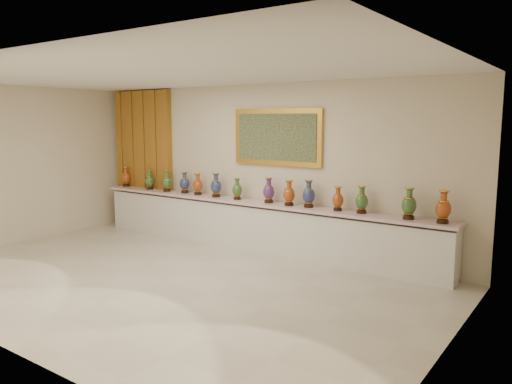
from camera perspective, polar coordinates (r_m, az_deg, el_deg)
ground at (r=7.60m, az=-10.59°, el=-9.98°), size 8.00×8.00×0.00m
room at (r=10.73m, az=-10.72°, el=3.99°), size 8.00×8.00×8.00m
counter at (r=9.15m, az=-0.41°, el=-3.89°), size 7.28×0.48×0.90m
vase_0 at (r=11.38m, az=-14.65°, el=1.60°), size 0.24×0.24×0.43m
vase_1 at (r=10.77m, az=-12.07°, el=1.26°), size 0.23×0.23×0.41m
vase_2 at (r=10.39m, az=-10.15°, el=1.13°), size 0.22×0.22×0.43m
vase_3 at (r=10.11m, az=-8.15°, el=0.97°), size 0.22×0.22×0.43m
vase_4 at (r=9.84m, az=-6.68°, el=0.78°), size 0.25×0.25×0.42m
vase_5 at (r=9.52m, az=-4.58°, el=0.66°), size 0.26×0.26×0.46m
vase_6 at (r=9.21m, az=-2.16°, el=0.24°), size 0.24×0.24×0.40m
vase_7 at (r=8.83m, az=1.47°, el=0.06°), size 0.26×0.26×0.45m
vase_8 at (r=8.55m, az=3.80°, el=-0.26°), size 0.21×0.21×0.44m
vase_9 at (r=8.41m, az=6.05°, el=-0.35°), size 0.26×0.26×0.46m
vase_10 at (r=8.16m, az=9.34°, el=-0.90°), size 0.21×0.21×0.39m
vase_11 at (r=8.01m, az=11.99°, el=-1.01°), size 0.27×0.27×0.43m
vase_12 at (r=7.71m, az=17.09°, el=-1.42°), size 0.29×0.29×0.47m
vase_13 at (r=7.55m, az=20.62°, el=-1.79°), size 0.24×0.24×0.47m
label_card at (r=10.14m, az=-9.41°, el=-0.13°), size 0.10×0.06×0.00m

